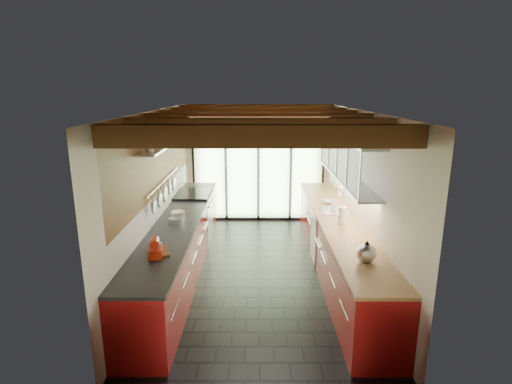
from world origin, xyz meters
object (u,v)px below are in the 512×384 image
at_px(stand_mixer, 156,249).
at_px(soap_bottle, 334,205).
at_px(bowl, 329,202).
at_px(paper_towel, 342,216).
at_px(kettle, 367,252).

bearing_deg(stand_mixer, soap_bottle, 36.52).
relative_size(stand_mixer, bowl, 1.40).
relative_size(soap_bottle, bowl, 0.93).
relative_size(paper_towel, bowl, 1.48).
distance_m(kettle, soap_bottle, 2.04).
bearing_deg(soap_bottle, stand_mixer, -143.48).
height_order(stand_mixer, kettle, kettle).
bearing_deg(paper_towel, bowl, 90.00).
xyz_separation_m(stand_mixer, soap_bottle, (2.54, 1.88, 0.00)).
height_order(stand_mixer, bowl, stand_mixer).
xyz_separation_m(kettle, paper_towel, (0.00, 1.39, 0.01)).
height_order(kettle, paper_towel, paper_towel).
distance_m(paper_towel, soap_bottle, 0.65).
relative_size(stand_mixer, soap_bottle, 1.49).
bearing_deg(kettle, bowl, 90.00).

